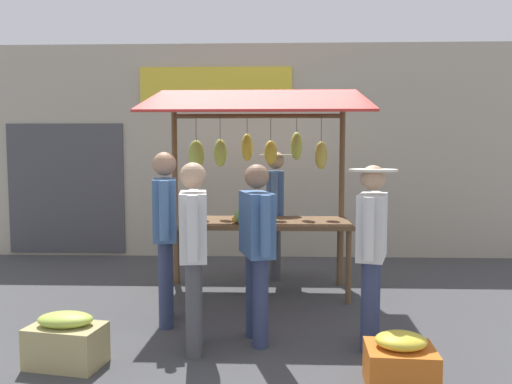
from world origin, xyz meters
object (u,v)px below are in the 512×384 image
(vendor_with_sunhat, at_px, (275,203))
(shopper_in_grey_tee, at_px, (372,241))
(shopper_with_shopping_bag, at_px, (194,243))
(produce_crate_side, at_px, (400,363))
(market_stall, at_px, (256,165))
(shopper_in_striped_shirt, at_px, (165,224))
(shopper_with_ponytail, at_px, (257,241))
(produce_crate_near, at_px, (66,341))

(vendor_with_sunhat, xyz_separation_m, shopper_in_grey_tee, (-0.82, 2.39, -0.08))
(shopper_with_shopping_bag, relative_size, produce_crate_side, 3.17)
(market_stall, distance_m, vendor_with_sunhat, 0.92)
(shopper_in_striped_shirt, bearing_deg, vendor_with_sunhat, -41.31)
(shopper_in_grey_tee, distance_m, shopper_with_ponytail, 1.00)
(produce_crate_side, bearing_deg, shopper_with_ponytail, -38.93)
(shopper_in_striped_shirt, height_order, shopper_with_shopping_bag, shopper_in_striped_shirt)
(market_stall, height_order, shopper_in_grey_tee, market_stall)
(market_stall, xyz_separation_m, shopper_in_striped_shirt, (0.85, 1.14, -0.55))
(produce_crate_near, bearing_deg, shopper_in_striped_shirt, -120.17)
(vendor_with_sunhat, height_order, shopper_in_striped_shirt, shopper_in_striped_shirt)
(market_stall, relative_size, shopper_in_grey_tee, 1.57)
(shopper_in_striped_shirt, relative_size, shopper_with_shopping_bag, 1.05)
(market_stall, height_order, vendor_with_sunhat, market_stall)
(shopper_in_grey_tee, bearing_deg, vendor_with_sunhat, 35.70)
(market_stall, bearing_deg, shopper_in_striped_shirt, 53.19)
(market_stall, relative_size, shopper_with_ponytail, 1.56)
(shopper_with_shopping_bag, height_order, produce_crate_near, shopper_with_shopping_bag)
(shopper_in_striped_shirt, xyz_separation_m, produce_crate_side, (-1.98, 1.31, -0.81))
(market_stall, bearing_deg, shopper_in_grey_tee, 122.33)
(vendor_with_sunhat, bearing_deg, shopper_with_shopping_bag, -13.01)
(produce_crate_side, bearing_deg, vendor_with_sunhat, -74.27)
(vendor_with_sunhat, height_order, produce_crate_near, vendor_with_sunhat)
(market_stall, distance_m, shopper_in_striped_shirt, 1.52)
(shopper_in_striped_shirt, bearing_deg, shopper_with_ponytail, -126.90)
(shopper_in_striped_shirt, height_order, produce_crate_near, shopper_in_striped_shirt)
(market_stall, height_order, shopper_in_striped_shirt, market_stall)
(shopper_in_grey_tee, bearing_deg, shopper_in_striped_shirt, 90.91)
(market_stall, relative_size, produce_crate_side, 4.89)
(shopper_with_shopping_bag, xyz_separation_m, produce_crate_side, (-1.59, 0.64, -0.74))
(vendor_with_sunhat, height_order, shopper_with_shopping_bag, vendor_with_sunhat)
(vendor_with_sunhat, xyz_separation_m, produce_crate_side, (-0.89, 3.16, -0.82))
(vendor_with_sunhat, distance_m, produce_crate_near, 3.42)
(produce_crate_near, bearing_deg, shopper_with_ponytail, -159.43)
(market_stall, distance_m, produce_crate_side, 3.02)
(shopper_in_striped_shirt, distance_m, produce_crate_side, 2.51)
(shopper_in_grey_tee, xyz_separation_m, shopper_with_shopping_bag, (1.53, 0.13, -0.00))
(market_stall, relative_size, shopper_in_striped_shirt, 1.47)
(vendor_with_sunhat, height_order, shopper_in_grey_tee, vendor_with_sunhat)
(vendor_with_sunhat, height_order, produce_crate_side, vendor_with_sunhat)
(shopper_in_grey_tee, height_order, produce_crate_near, shopper_in_grey_tee)
(market_stall, xyz_separation_m, shopper_with_ponytail, (-0.06, 1.59, -0.62))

